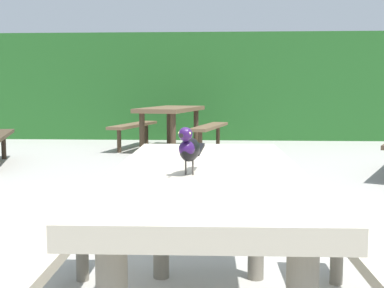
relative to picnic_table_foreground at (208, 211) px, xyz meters
The scene contains 4 objects.
hedge_wall 9.34m from the picnic_table_foreground, 90.00° to the left, with size 28.00×1.93×2.20m, color #235B23.
picnic_table_foreground is the anchor object (origin of this frame).
bird_grackle 0.35m from the picnic_table_foreground, 110.36° to the right, with size 0.10×0.28×0.18m.
picnic_table_mid_right 6.80m from the picnic_table_foreground, 96.90° to the left, with size 2.01×2.03×0.74m.
Camera 1 is at (0.05, -2.08, 1.06)m, focal length 47.53 mm.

